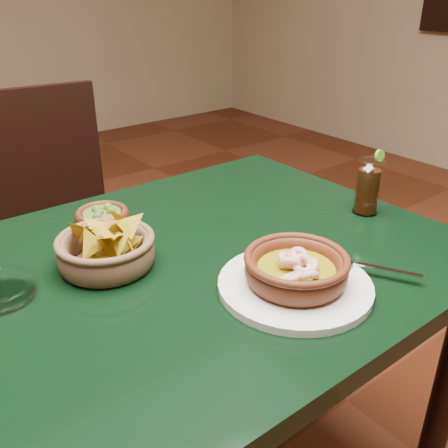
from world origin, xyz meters
TOP-DOWN VIEW (x-y plane):
  - dining_table at (0.00, 0.00)m, footprint 1.20×0.80m
  - dining_chair at (0.04, 0.71)m, footprint 0.48×0.48m
  - shrimp_plate at (0.15, -0.20)m, footprint 0.32×0.27m
  - chip_basket at (-0.07, 0.07)m, footprint 0.21×0.21m
  - guacamole_ramekin at (0.00, 0.23)m, footprint 0.14×0.14m
  - cola_drink at (0.51, -0.08)m, footprint 0.13×0.13m
  - glass_ashtray at (-0.26, 0.09)m, footprint 0.14×0.14m

SIDE VIEW (x-z plane):
  - dining_chair at x=0.04m, z-range 0.05..1.00m
  - dining_table at x=0.00m, z-range 0.28..1.03m
  - glass_ashtray at x=-0.26m, z-range 0.75..0.78m
  - guacamole_ramekin at x=0.00m, z-range 0.75..0.80m
  - shrimp_plate at x=0.15m, z-range 0.74..0.82m
  - chip_basket at x=-0.07m, z-range 0.72..0.85m
  - cola_drink at x=0.51m, z-range 0.74..0.89m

